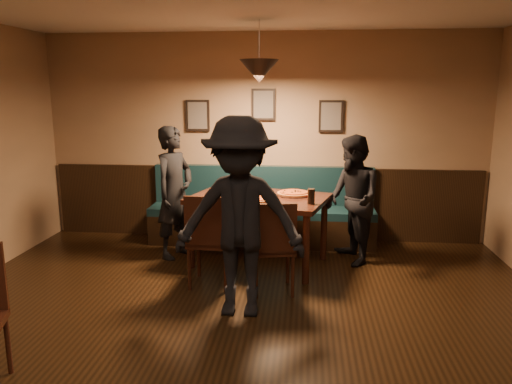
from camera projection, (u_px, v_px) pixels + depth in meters
The scene contains 22 objects.
floor at pixel (222, 377), 3.59m from camera, with size 7.00×7.00×0.00m, color black.
wall_back at pixel (264, 138), 6.71m from camera, with size 6.00×6.00×0.00m, color #8C704F.
wainscot at pixel (263, 203), 6.86m from camera, with size 5.88×0.06×1.00m, color black.
booth_bench at pixel (261, 207), 6.60m from camera, with size 3.00×0.60×1.00m, color #0F232D, non-canonical shape.
picture_left at pixel (198, 115), 6.70m from camera, with size 0.32×0.04×0.42m, color black.
picture_center at pixel (263, 105), 6.59m from camera, with size 0.32×0.04×0.42m, color black.
picture_right at pixel (331, 116), 6.53m from camera, with size 0.32×0.04×0.42m, color black.
pendant_lamp at pixel (259, 71), 5.46m from camera, with size 0.44×0.44×0.25m, color black.
dining_table at pixel (259, 230), 5.84m from camera, with size 1.54×0.99×0.82m, color black.
chair_near_left at pixel (211, 239), 5.20m from camera, with size 0.45×0.45×1.01m, color black, non-canonical shape.
chair_near_right at pixel (273, 246), 5.03m from camera, with size 0.43×0.43×0.97m, color black, non-canonical shape.
diner_left at pixel (174, 193), 6.02m from camera, with size 0.59×0.39×1.62m, color black.
diner_right at pixel (352, 200), 5.81m from camera, with size 0.75×0.58×1.54m, color black.
diner_front at pixel (240, 218), 4.44m from camera, with size 1.18×0.68×1.83m, color black.
pizza_a at pixel (224, 193), 5.86m from camera, with size 0.34×0.34×0.04m, color orange.
pizza_b at pixel (258, 199), 5.53m from camera, with size 0.35×0.35×0.04m, color gold.
pizza_c at pixel (294, 193), 5.81m from camera, with size 0.39×0.39×0.04m, color orange.
soda_glass at pixel (311, 196), 5.36m from camera, with size 0.08×0.08×0.17m, color black.
tabasco_bottle at pixel (309, 193), 5.68m from camera, with size 0.03×0.03×0.12m, color maroon.
napkin_a at pixel (218, 191), 6.03m from camera, with size 0.14×0.14×0.01m, color #207A27.
napkin_b at pixel (205, 200), 5.55m from camera, with size 0.13×0.13×0.01m, color #1C6C25.
cutlery_set at pixel (249, 204), 5.35m from camera, with size 0.02×0.20×0.00m, color silver.
Camera 1 is at (0.57, -3.19, 2.06)m, focal length 34.54 mm.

